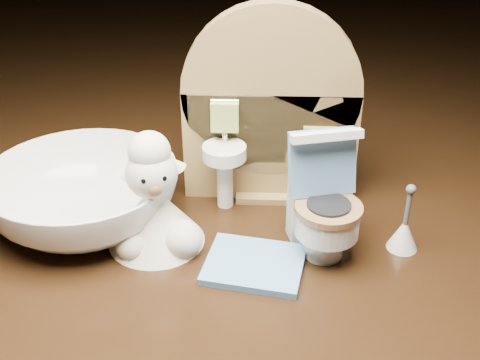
% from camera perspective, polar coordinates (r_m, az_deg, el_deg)
% --- Properties ---
extents(backdrop_panel, '(0.13, 0.05, 0.15)m').
position_cam_1_polar(backdrop_panel, '(0.44, 2.81, 5.93)').
color(backdrop_panel, olive).
rests_on(backdrop_panel, ground).
extents(toy_toilet, '(0.05, 0.06, 0.09)m').
position_cam_1_polar(toy_toilet, '(0.40, 7.81, -2.65)').
color(toy_toilet, white).
rests_on(toy_toilet, ground).
extents(bath_mat, '(0.07, 0.06, 0.00)m').
position_cam_1_polar(bath_mat, '(0.40, 1.38, -8.00)').
color(bath_mat, '#6198CA').
rests_on(bath_mat, ground).
extents(toilet_brush, '(0.02, 0.02, 0.05)m').
position_cam_1_polar(toilet_brush, '(0.42, 15.28, -4.76)').
color(toilet_brush, white).
rests_on(toilet_brush, ground).
extents(plush_lamb, '(0.07, 0.07, 0.09)m').
position_cam_1_polar(plush_lamb, '(0.41, -8.08, -2.51)').
color(plush_lamb, white).
rests_on(plush_lamb, ground).
extents(ceramic_bowl, '(0.16, 0.16, 0.04)m').
position_cam_1_polar(ceramic_bowl, '(0.45, -14.60, -1.48)').
color(ceramic_bowl, white).
rests_on(ceramic_bowl, ground).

